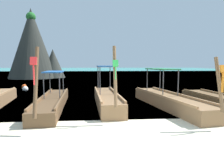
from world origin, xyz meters
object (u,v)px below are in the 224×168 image
(longtail_boat_red_ribbon, at_px, (53,101))
(longtail_boat_turquoise_ribbon, at_px, (221,101))
(mooring_buoy_near, at_px, (24,87))
(longtail_boat_green_ribbon, at_px, (107,99))
(mooring_buoy_far, at_px, (25,89))
(karst_rock, at_px, (34,46))
(longtail_boat_orange_ribbon, at_px, (169,100))

(longtail_boat_red_ribbon, bearing_deg, longtail_boat_turquoise_ribbon, -1.18)
(longtail_boat_red_ribbon, height_order, mooring_buoy_near, longtail_boat_red_ribbon)
(longtail_boat_red_ribbon, bearing_deg, longtail_boat_green_ribbon, 4.87)
(longtail_boat_turquoise_ribbon, distance_m, mooring_buoy_far, 13.62)
(longtail_boat_red_ribbon, xyz_separation_m, longtail_boat_turquoise_ribbon, (8.60, -0.18, -0.07))
(mooring_buoy_near, xyz_separation_m, mooring_buoy_far, (0.73, -1.86, 0.01))
(longtail_boat_red_ribbon, bearing_deg, mooring_buoy_near, 117.41)
(longtail_boat_green_ribbon, height_order, mooring_buoy_far, longtail_boat_green_ribbon)
(karst_rock, xyz_separation_m, mooring_buoy_near, (3.28, -14.32, -4.85))
(longtail_boat_red_ribbon, distance_m, karst_rock, 24.04)
(longtail_boat_red_ribbon, height_order, karst_rock, karst_rock)
(longtail_boat_green_ribbon, xyz_separation_m, longtail_boat_turquoise_ribbon, (5.90, -0.41, -0.13))
(mooring_buoy_near, bearing_deg, longtail_boat_turquoise_ribbon, -32.76)
(karst_rock, bearing_deg, mooring_buoy_near, -77.11)
(karst_rock, xyz_separation_m, mooring_buoy_far, (4.01, -16.18, -4.84))
(longtail_boat_turquoise_ribbon, bearing_deg, mooring_buoy_near, 147.24)
(longtail_boat_green_ribbon, bearing_deg, mooring_buoy_near, 131.34)
(longtail_boat_turquoise_ribbon, relative_size, karst_rock, 0.60)
(longtail_boat_red_ribbon, height_order, longtail_boat_orange_ribbon, longtail_boat_red_ribbon)
(longtail_boat_green_ribbon, relative_size, longtail_boat_orange_ribbon, 0.89)
(longtail_boat_green_ribbon, bearing_deg, mooring_buoy_far, 135.90)
(longtail_boat_red_ribbon, relative_size, longtail_boat_orange_ribbon, 1.05)
(longtail_boat_turquoise_ribbon, height_order, mooring_buoy_near, longtail_boat_turquoise_ribbon)
(longtail_boat_green_ribbon, xyz_separation_m, mooring_buoy_near, (-6.87, 7.81, -0.17))
(mooring_buoy_near, relative_size, mooring_buoy_far, 0.94)
(longtail_boat_red_ribbon, distance_m, longtail_boat_orange_ribbon, 5.77)
(karst_rock, relative_size, mooring_buoy_near, 26.36)
(mooring_buoy_near, height_order, mooring_buoy_far, mooring_buoy_far)
(longtail_boat_red_ribbon, distance_m, mooring_buoy_near, 9.06)
(longtail_boat_turquoise_ribbon, relative_size, mooring_buoy_near, 15.80)
(longtail_boat_red_ribbon, bearing_deg, karst_rock, 108.42)
(karst_rock, bearing_deg, mooring_buoy_far, -76.09)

